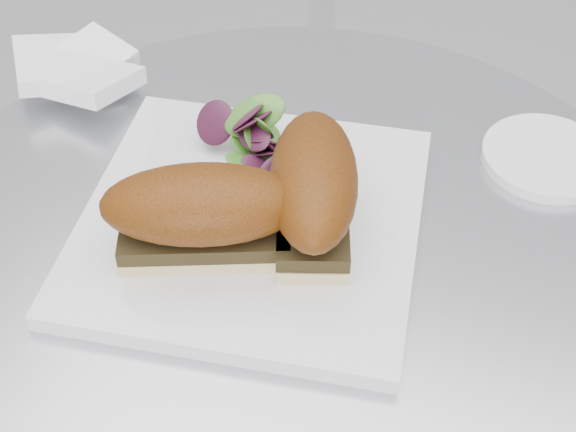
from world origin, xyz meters
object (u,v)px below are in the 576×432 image
Objects in this scene: sandwich_left at (203,212)px; sandwich_right at (313,187)px; saucer at (546,157)px; plate at (251,221)px.

sandwich_right is at bearing 16.67° from sandwich_left.
sandwich_right is 1.43× the size of saucer.
sandwich_left reaches higher than plate.
plate reaches higher than saucer.
sandwich_left is 1.45× the size of saucer.
plate is 0.07m from sandwich_left.
saucer is at bearing 36.94° from plate.
sandwich_left is 1.02× the size of sandwich_right.
sandwich_left is 0.34m from saucer.
plate is 2.36× the size of saucer.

